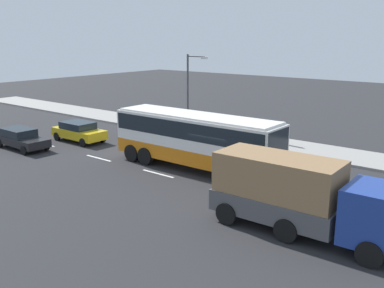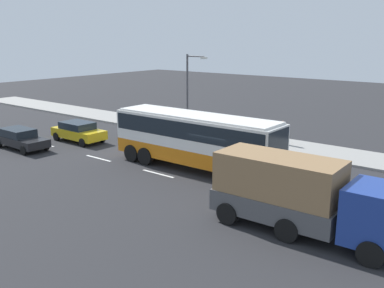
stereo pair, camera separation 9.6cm
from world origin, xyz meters
TOP-DOWN VIEW (x-y plane):
  - ground_plane at (0.00, 0.00)m, footprint 120.00×120.00m
  - sidewalk_curb at (0.00, 8.39)m, footprint 80.00×4.00m
  - lane_centreline at (0.44, -2.01)m, footprint 33.98×0.16m
  - coach_bus at (-1.73, 0.07)m, footprint 10.87×2.73m
  - cargo_truck at (6.93, -4.16)m, footprint 7.70×2.63m
  - car_yellow_taxi at (-13.10, 0.17)m, footprint 4.48×2.00m
  - car_black_sedan at (-14.57, -3.75)m, footprint 4.61×1.91m
  - pedestrian_near_curb at (-0.26, 8.52)m, footprint 0.32×0.32m
  - street_lamp at (-7.70, 6.99)m, footprint 1.95×0.24m

SIDE VIEW (x-z plane):
  - ground_plane at x=0.00m, z-range 0.00..0.00m
  - lane_centreline at x=0.44m, z-range 0.00..0.01m
  - sidewalk_curb at x=0.00m, z-range 0.00..0.15m
  - car_black_sedan at x=-14.57m, z-range 0.05..1.47m
  - car_yellow_taxi at x=-13.10m, z-range 0.05..1.55m
  - pedestrian_near_curb at x=-0.26m, z-range 0.28..2.00m
  - cargo_truck at x=6.93m, z-range 0.11..3.16m
  - coach_bus at x=-1.73m, z-range 0.40..3.75m
  - street_lamp at x=-7.70m, z-range 0.68..7.00m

